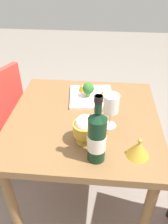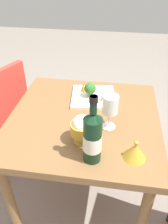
{
  "view_description": "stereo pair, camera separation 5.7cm",
  "coord_description": "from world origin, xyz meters",
  "px_view_note": "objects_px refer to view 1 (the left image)",
  "views": [
    {
      "loc": [
        -0.09,
        0.95,
        1.45
      ],
      "look_at": [
        0.0,
        0.0,
        0.75
      ],
      "focal_mm": 36.43,
      "sensor_mm": 36.0,
      "label": 1
    },
    {
      "loc": [
        -0.14,
        0.95,
        1.45
      ],
      "look_at": [
        0.0,
        0.0,
        0.75
      ],
      "focal_mm": 36.43,
      "sensor_mm": 36.0,
      "label": 2
    }
  ],
  "objects_px": {
    "broccoli_floret": "(88,89)",
    "carrot_garnish_left": "(102,95)",
    "rice_bowl": "(85,128)",
    "rice_bowl_lid": "(138,149)",
    "wine_glass": "(111,104)",
    "carrot_garnish_right": "(81,87)",
    "wine_bottle": "(97,137)",
    "serving_plate": "(91,97)"
  },
  "relations": [
    {
      "from": "broccoli_floret",
      "to": "carrot_garnish_left",
      "type": "bearing_deg",
      "value": 159.1
    },
    {
      "from": "rice_bowl",
      "to": "rice_bowl_lid",
      "type": "distance_m",
      "value": 0.25
    },
    {
      "from": "wine_glass",
      "to": "rice_bowl_lid",
      "type": "relative_size",
      "value": 1.79
    },
    {
      "from": "rice_bowl_lid",
      "to": "carrot_garnish_right",
      "type": "bearing_deg",
      "value": -59.05
    },
    {
      "from": "carrot_garnish_right",
      "to": "rice_bowl_lid",
      "type": "bearing_deg",
      "value": 120.95
    },
    {
      "from": "carrot_garnish_right",
      "to": "wine_bottle",
      "type": "bearing_deg",
      "value": 102.55
    },
    {
      "from": "serving_plate",
      "to": "wine_glass",
      "type": "bearing_deg",
      "value": 112.98
    },
    {
      "from": "rice_bowl",
      "to": "rice_bowl_lid",
      "type": "height_order",
      "value": "rice_bowl"
    },
    {
      "from": "rice_bowl",
      "to": "broccoli_floret",
      "type": "xyz_separation_m",
      "value": [
        0.01,
        -0.36,
        -0.01
      ]
    },
    {
      "from": "serving_plate",
      "to": "rice_bowl",
      "type": "bearing_deg",
      "value": 89.29
    },
    {
      "from": "carrot_garnish_left",
      "to": "carrot_garnish_right",
      "type": "height_order",
      "value": "carrot_garnish_left"
    },
    {
      "from": "wine_glass",
      "to": "broccoli_floret",
      "type": "distance_m",
      "value": 0.28
    },
    {
      "from": "carrot_garnish_left",
      "to": "wine_bottle",
      "type": "bearing_deg",
      "value": 88.16
    },
    {
      "from": "broccoli_floret",
      "to": "carrot_garnish_left",
      "type": "distance_m",
      "value": 0.09
    },
    {
      "from": "wine_bottle",
      "to": "rice_bowl_lid",
      "type": "height_order",
      "value": "wine_bottle"
    },
    {
      "from": "rice_bowl",
      "to": "broccoli_floret",
      "type": "relative_size",
      "value": 1.65
    },
    {
      "from": "wine_glass",
      "to": "serving_plate",
      "type": "relative_size",
      "value": 0.65
    },
    {
      "from": "serving_plate",
      "to": "carrot_garnish_right",
      "type": "relative_size",
      "value": 5.14
    },
    {
      "from": "rice_bowl",
      "to": "rice_bowl_lid",
      "type": "xyz_separation_m",
      "value": [
        -0.23,
        0.07,
        -0.04
      ]
    },
    {
      "from": "carrot_garnish_left",
      "to": "wine_glass",
      "type": "bearing_deg",
      "value": 101.25
    },
    {
      "from": "rice_bowl_lid",
      "to": "serving_plate",
      "type": "distance_m",
      "value": 0.5
    },
    {
      "from": "rice_bowl_lid",
      "to": "serving_plate",
      "type": "bearing_deg",
      "value": -62.8
    },
    {
      "from": "wine_bottle",
      "to": "wine_glass",
      "type": "bearing_deg",
      "value": -104.25
    },
    {
      "from": "wine_bottle",
      "to": "rice_bowl",
      "type": "height_order",
      "value": "wine_bottle"
    },
    {
      "from": "rice_bowl",
      "to": "carrot_garnish_right",
      "type": "bearing_deg",
      "value": -81.78
    },
    {
      "from": "rice_bowl",
      "to": "broccoli_floret",
      "type": "distance_m",
      "value": 0.37
    },
    {
      "from": "wine_glass",
      "to": "carrot_garnish_left",
      "type": "relative_size",
      "value": 2.79
    },
    {
      "from": "rice_bowl",
      "to": "carrot_garnish_right",
      "type": "relative_size",
      "value": 2.63
    },
    {
      "from": "rice_bowl",
      "to": "carrot_garnish_right",
      "type": "xyz_separation_m",
      "value": [
        0.06,
        -0.42,
        -0.03
      ]
    },
    {
      "from": "broccoli_floret",
      "to": "carrot_garnish_right",
      "type": "bearing_deg",
      "value": -48.64
    },
    {
      "from": "wine_bottle",
      "to": "carrot_garnish_right",
      "type": "relative_size",
      "value": 5.76
    },
    {
      "from": "serving_plate",
      "to": "carrot_garnish_left",
      "type": "xyz_separation_m",
      "value": [
        -0.07,
        0.04,
        0.04
      ]
    },
    {
      "from": "rice_bowl_lid",
      "to": "broccoli_floret",
      "type": "relative_size",
      "value": 1.17
    },
    {
      "from": "rice_bowl",
      "to": "serving_plate",
      "type": "xyz_separation_m",
      "value": [
        -0.0,
        -0.37,
        -0.07
      ]
    },
    {
      "from": "wine_glass",
      "to": "broccoli_floret",
      "type": "relative_size",
      "value": 2.09
    },
    {
      "from": "wine_bottle",
      "to": "rice_bowl",
      "type": "bearing_deg",
      "value": -61.6
    },
    {
      "from": "serving_plate",
      "to": "carrot_garnish_left",
      "type": "relative_size",
      "value": 4.31
    },
    {
      "from": "broccoli_floret",
      "to": "carrot_garnish_left",
      "type": "height_order",
      "value": "broccoli_floret"
    },
    {
      "from": "wine_bottle",
      "to": "wine_glass",
      "type": "height_order",
      "value": "wine_bottle"
    },
    {
      "from": "wine_bottle",
      "to": "carrot_garnish_right",
      "type": "height_order",
      "value": "wine_bottle"
    },
    {
      "from": "wine_glass",
      "to": "rice_bowl_lid",
      "type": "bearing_deg",
      "value": 122.38
    },
    {
      "from": "wine_glass",
      "to": "rice_bowl",
      "type": "xyz_separation_m",
      "value": [
        0.11,
        0.12,
        -0.05
      ]
    }
  ]
}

